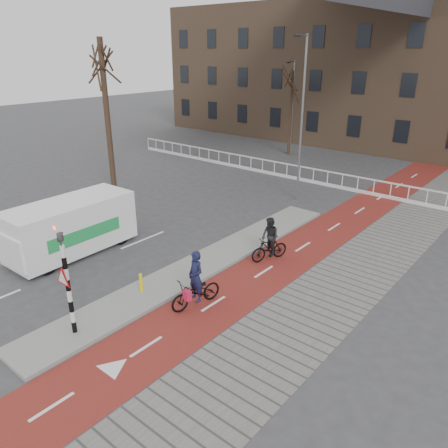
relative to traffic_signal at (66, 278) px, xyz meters
The scene contains 15 objects.
ground 2.90m from the traffic_signal, 73.47° to the left, with size 120.00×120.00×0.00m, color #38383A.
bike_lane 12.36m from the traffic_signal, 80.09° to the left, with size 2.50×60.00×0.01m, color maroon.
sidewalk 13.13m from the traffic_signal, 67.82° to the left, with size 3.00×60.00×0.01m, color slate.
curb_island 6.32m from the traffic_signal, 90.95° to the left, with size 1.80×16.00×0.12m, color gray.
traffic_signal is the anchor object (origin of this frame).
bollard 3.27m from the traffic_signal, 95.45° to the left, with size 0.12×0.12×0.68m, color yellow.
cyclist_near 4.17m from the traffic_signal, 64.08° to the left, with size 1.06×2.03×2.00m.
cyclist_far 8.27m from the traffic_signal, 78.25° to the left, with size 1.08×1.75×1.84m.
van 6.21m from the traffic_signal, 147.60° to the left, with size 2.26×5.34×2.27m.
railing 19.60m from the traffic_signal, 103.02° to the left, with size 28.00×0.10×0.99m.
townhouse_row 34.60m from the traffic_signal, 94.04° to the left, with size 46.00×10.00×15.90m.
tree_left 14.22m from the traffic_signal, 137.95° to the left, with size 0.31×0.31×8.70m, color black.
tree_mid 26.45m from the traffic_signal, 107.83° to the left, with size 0.24×0.24×6.52m, color black.
streetlight_near 15.75m from the traffic_signal, 95.51° to the left, with size 0.12×0.12×8.82m, color slate.
streetlight_left 26.81m from the traffic_signal, 107.73° to the left, with size 0.12×0.12×7.28m, color slate.
Camera 1 is at (9.96, -7.62, 8.11)m, focal length 35.00 mm.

